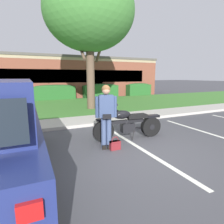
{
  "coord_description": "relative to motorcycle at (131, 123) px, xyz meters",
  "views": [
    {
      "loc": [
        -2.58,
        -3.9,
        1.93
      ],
      "look_at": [
        -0.19,
        1.23,
        0.85
      ],
      "focal_mm": 30.4,
      "sensor_mm": 36.0,
      "label": 1
    }
  ],
  "objects": [
    {
      "name": "hedge_center_right",
      "position": [
        3.41,
        11.14,
        0.16
      ],
      "size": [
        3.18,
        0.9,
        1.24
      ],
      "color": "#235623",
      "rests_on": "ground"
    },
    {
      "name": "ground_plane",
      "position": [
        -0.35,
        -1.03,
        -0.49
      ],
      "size": [
        140.0,
        140.0,
        0.0
      ],
      "primitive_type": "plane",
      "color": "#424247"
    },
    {
      "name": "shade_tree",
      "position": [
        0.59,
        5.51,
        4.79
      ],
      "size": [
        4.88,
        4.88,
        7.38
      ],
      "color": "brown",
      "rests_on": "ground"
    },
    {
      "name": "stall_stripe_1",
      "position": [
        -0.19,
        -0.83,
        -0.49
      ],
      "size": [
        0.13,
        4.4,
        0.01
      ],
      "primitive_type": "cube",
      "rotation": [
        0.0,
        0.0,
        -0.0
      ],
      "color": "silver",
      "rests_on": "ground"
    },
    {
      "name": "curb_strip",
      "position": [
        -0.35,
        1.97,
        -0.43
      ],
      "size": [
        60.0,
        0.2,
        0.12
      ],
      "primitive_type": "cube",
      "color": "#ADA89E",
      "rests_on": "ground"
    },
    {
      "name": "rider_person",
      "position": [
        -1.0,
        -0.42,
        0.5
      ],
      "size": [
        0.56,
        0.36,
        1.7
      ],
      "color": "black",
      "rests_on": "ground"
    },
    {
      "name": "hedge_right",
      "position": [
        7.44,
        11.14,
        0.16
      ],
      "size": [
        2.44,
        0.9,
        1.24
      ],
      "color": "#235623",
      "rests_on": "ground"
    },
    {
      "name": "hedge_center_left",
      "position": [
        -0.61,
        11.14,
        0.16
      ],
      "size": [
        3.23,
        0.9,
        1.24
      ],
      "color": "#235623",
      "rests_on": "ground"
    },
    {
      "name": "stall_stripe_0",
      "position": [
        -3.06,
        -0.83,
        -0.49
      ],
      "size": [
        0.13,
        4.4,
        0.01
      ],
      "primitive_type": "cube",
      "rotation": [
        0.0,
        0.0,
        -0.0
      ],
      "color": "silver",
      "rests_on": "ground"
    },
    {
      "name": "brick_building",
      "position": [
        -1.02,
        17.36,
        1.36
      ],
      "size": [
        21.7,
        11.86,
        3.7
      ],
      "color": "brown",
      "rests_on": "ground"
    },
    {
      "name": "grass_lawn",
      "position": [
        -0.35,
        7.23,
        -0.46
      ],
      "size": [
        60.0,
        7.32,
        0.06
      ],
      "primitive_type": "cube",
      "color": "#3D752D",
      "rests_on": "ground"
    },
    {
      "name": "motorcycle",
      "position": [
        0.0,
        0.0,
        0.0
      ],
      "size": [
        2.24,
        0.82,
        1.26
      ],
      "color": "black",
      "rests_on": "ground"
    },
    {
      "name": "stall_stripe_2",
      "position": [
        2.69,
        -0.83,
        -0.49
      ],
      "size": [
        0.13,
        4.4,
        0.01
      ],
      "primitive_type": "cube",
      "rotation": [
        0.0,
        0.0,
        -0.0
      ],
      "color": "silver",
      "rests_on": "ground"
    },
    {
      "name": "handbag",
      "position": [
        -0.84,
        -0.64,
        -0.34
      ],
      "size": [
        0.28,
        0.13,
        0.36
      ],
      "color": "maroon",
      "rests_on": "ground"
    },
    {
      "name": "concrete_walk",
      "position": [
        -0.35,
        2.82,
        -0.45
      ],
      "size": [
        60.0,
        1.5,
        0.08
      ],
      "primitive_type": "cube",
      "color": "#ADA89E",
      "rests_on": "ground"
    }
  ]
}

